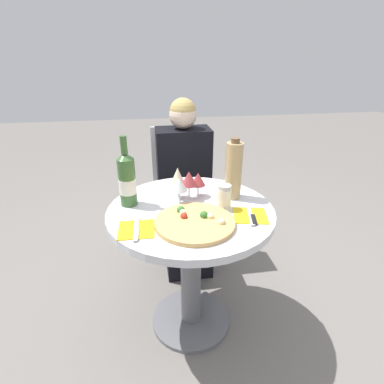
{
  "coord_description": "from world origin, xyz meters",
  "views": [
    {
      "loc": [
        -0.19,
        -1.25,
        1.41
      ],
      "look_at": [
        0.0,
        -0.03,
        0.84
      ],
      "focal_mm": 28.0,
      "sensor_mm": 36.0,
      "label": 1
    }
  ],
  "objects_px": {
    "seated_diner": "(185,196)",
    "dining_table": "(191,242)",
    "pizza_large": "(195,222)",
    "wine_bottle": "(127,180)",
    "tall_carafe": "(234,170)",
    "chair_behind_diner": "(183,195)"
  },
  "relations": [
    {
      "from": "dining_table",
      "to": "chair_behind_diner",
      "type": "xyz_separation_m",
      "value": [
        0.05,
        0.75,
        -0.1
      ]
    },
    {
      "from": "seated_diner",
      "to": "tall_carafe",
      "type": "relative_size",
      "value": 3.74
    },
    {
      "from": "chair_behind_diner",
      "to": "seated_diner",
      "type": "relative_size",
      "value": 0.81
    },
    {
      "from": "pizza_large",
      "to": "tall_carafe",
      "type": "height_order",
      "value": "tall_carafe"
    },
    {
      "from": "seated_diner",
      "to": "dining_table",
      "type": "bearing_deg",
      "value": 84.74
    },
    {
      "from": "dining_table",
      "to": "tall_carafe",
      "type": "height_order",
      "value": "tall_carafe"
    },
    {
      "from": "seated_diner",
      "to": "tall_carafe",
      "type": "height_order",
      "value": "seated_diner"
    },
    {
      "from": "wine_bottle",
      "to": "tall_carafe",
      "type": "relative_size",
      "value": 1.1
    },
    {
      "from": "dining_table",
      "to": "tall_carafe",
      "type": "xyz_separation_m",
      "value": [
        0.23,
        0.09,
        0.34
      ]
    },
    {
      "from": "seated_diner",
      "to": "pizza_large",
      "type": "distance_m",
      "value": 0.78
    },
    {
      "from": "dining_table",
      "to": "chair_behind_diner",
      "type": "distance_m",
      "value": 0.75
    },
    {
      "from": "chair_behind_diner",
      "to": "pizza_large",
      "type": "xyz_separation_m",
      "value": [
        -0.06,
        -0.9,
        0.3
      ]
    },
    {
      "from": "chair_behind_diner",
      "to": "wine_bottle",
      "type": "distance_m",
      "value": 0.85
    },
    {
      "from": "chair_behind_diner",
      "to": "seated_diner",
      "type": "xyz_separation_m",
      "value": [
        -0.0,
        -0.15,
        0.07
      ]
    },
    {
      "from": "chair_behind_diner",
      "to": "wine_bottle",
      "type": "height_order",
      "value": "wine_bottle"
    },
    {
      "from": "chair_behind_diner",
      "to": "tall_carafe",
      "type": "height_order",
      "value": "tall_carafe"
    },
    {
      "from": "pizza_large",
      "to": "dining_table",
      "type": "bearing_deg",
      "value": 88.51
    },
    {
      "from": "pizza_large",
      "to": "wine_bottle",
      "type": "distance_m",
      "value": 0.39
    },
    {
      "from": "wine_bottle",
      "to": "tall_carafe",
      "type": "xyz_separation_m",
      "value": [
        0.52,
        -0.0,
        0.02
      ]
    },
    {
      "from": "wine_bottle",
      "to": "seated_diner",
      "type": "bearing_deg",
      "value": 55.39
    },
    {
      "from": "chair_behind_diner",
      "to": "tall_carafe",
      "type": "bearing_deg",
      "value": 104.98
    },
    {
      "from": "seated_diner",
      "to": "tall_carafe",
      "type": "xyz_separation_m",
      "value": [
        0.18,
        -0.5,
        0.37
      ]
    }
  ]
}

